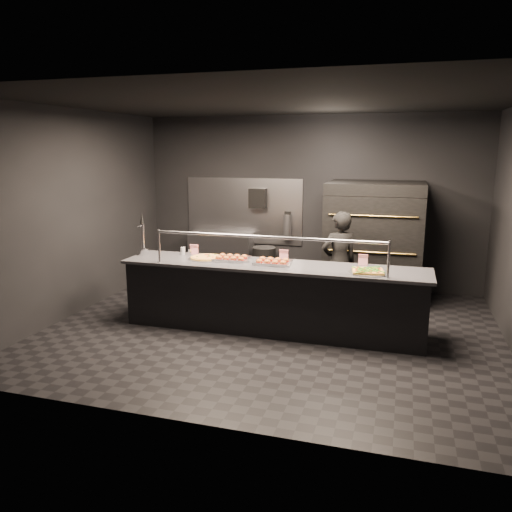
# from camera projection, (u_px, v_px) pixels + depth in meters

# --- Properties ---
(room) EXTENTS (6.04, 6.00, 3.00)m
(room) POSITION_uv_depth(u_px,v_px,m) (272.00, 221.00, 6.56)
(room) COLOR black
(room) RESTS_ON ground
(service_counter) EXTENTS (4.10, 0.78, 1.37)m
(service_counter) POSITION_uv_depth(u_px,v_px,m) (272.00, 297.00, 6.73)
(service_counter) COLOR black
(service_counter) RESTS_ON ground
(pizza_oven) EXTENTS (1.50, 1.23, 1.91)m
(pizza_oven) POSITION_uv_depth(u_px,v_px,m) (374.00, 241.00, 8.07)
(pizza_oven) COLOR black
(pizza_oven) RESTS_ON ground
(prep_shelf) EXTENTS (1.20, 0.35, 0.90)m
(prep_shelf) POSITION_uv_depth(u_px,v_px,m) (221.00, 256.00, 9.35)
(prep_shelf) COLOR #99999E
(prep_shelf) RESTS_ON ground
(towel_dispenser) EXTENTS (0.30, 0.20, 0.35)m
(towel_dispenser) POSITION_uv_depth(u_px,v_px,m) (258.00, 198.00, 8.99)
(towel_dispenser) COLOR black
(towel_dispenser) RESTS_ON room
(fire_extinguisher) EXTENTS (0.14, 0.14, 0.51)m
(fire_extinguisher) POSITION_uv_depth(u_px,v_px,m) (287.00, 226.00, 8.95)
(fire_extinguisher) COLOR #B2B2B7
(fire_extinguisher) RESTS_ON room
(beer_tap) EXTENTS (0.16, 0.23, 0.61)m
(beer_tap) POSITION_uv_depth(u_px,v_px,m) (143.00, 243.00, 7.20)
(beer_tap) COLOR silver
(beer_tap) RESTS_ON service_counter
(round_pizza) EXTENTS (0.51, 0.51, 0.03)m
(round_pizza) POSITION_uv_depth(u_px,v_px,m) (206.00, 258.00, 6.96)
(round_pizza) COLOR silver
(round_pizza) RESTS_ON service_counter
(slider_tray_a) EXTENTS (0.56, 0.48, 0.07)m
(slider_tray_a) POSITION_uv_depth(u_px,v_px,m) (232.00, 258.00, 6.87)
(slider_tray_a) COLOR silver
(slider_tray_a) RESTS_ON service_counter
(slider_tray_b) EXTENTS (0.52, 0.41, 0.08)m
(slider_tray_b) POSITION_uv_depth(u_px,v_px,m) (273.00, 262.00, 6.65)
(slider_tray_b) COLOR silver
(slider_tray_b) RESTS_ON service_counter
(square_pizza) EXTENTS (0.47, 0.47, 0.05)m
(square_pizza) POSITION_uv_depth(u_px,v_px,m) (368.00, 271.00, 6.17)
(square_pizza) COLOR silver
(square_pizza) RESTS_ON service_counter
(condiment_jar) EXTENTS (0.17, 0.07, 0.11)m
(condiment_jar) POSITION_uv_depth(u_px,v_px,m) (185.00, 251.00, 7.22)
(condiment_jar) COLOR silver
(condiment_jar) RESTS_ON service_counter
(tent_cards) EXTENTS (2.53, 0.04, 0.15)m
(tent_cards) POSITION_uv_depth(u_px,v_px,m) (278.00, 255.00, 6.88)
(tent_cards) COLOR white
(tent_cards) RESTS_ON service_counter
(trash_bin) EXTENTS (0.42, 0.42, 0.70)m
(trash_bin) POSITION_uv_depth(u_px,v_px,m) (264.00, 266.00, 8.97)
(trash_bin) COLOR black
(trash_bin) RESTS_ON ground
(worker) EXTENTS (0.67, 0.62, 1.54)m
(worker) POSITION_uv_depth(u_px,v_px,m) (339.00, 263.00, 7.37)
(worker) COLOR black
(worker) RESTS_ON ground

